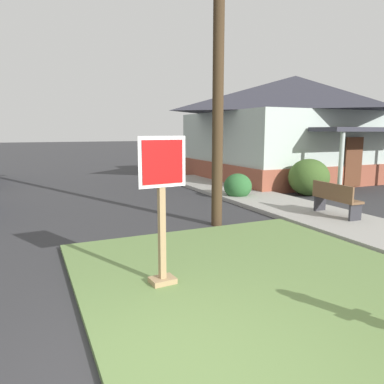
{
  "coord_description": "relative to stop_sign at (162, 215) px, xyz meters",
  "views": [
    {
      "loc": [
        -1.04,
        -2.73,
        2.29
      ],
      "look_at": [
        1.84,
        3.63,
        1.13
      ],
      "focal_mm": 34.22,
      "sensor_mm": 36.0,
      "label": 1
    }
  ],
  "objects": [
    {
      "name": "grass_corner_patch",
      "position": [
        1.44,
        -0.41,
        -1.08
      ],
      "size": [
        5.32,
        5.92,
        0.08
      ],
      "primitive_type": "cube",
      "color": "#668447",
      "rests_on": "ground"
    },
    {
      "name": "sidewalk_strip",
      "position": [
        5.3,
        3.67,
        -1.06
      ],
      "size": [
        2.2,
        16.31,
        0.12
      ],
      "primitive_type": "cube",
      "color": "#9E9B93",
      "rests_on": "ground"
    },
    {
      "name": "stop_sign",
      "position": [
        0.0,
        0.0,
        0.0
      ],
      "size": [
        0.71,
        0.31,
        2.15
      ],
      "color": "#A3845B",
      "rests_on": "grass_corner_patch"
    },
    {
      "name": "manhole_cover",
      "position": [
        -0.24,
        1.91,
        -1.11
      ],
      "size": [
        0.7,
        0.7,
        0.02
      ],
      "primitive_type": "cylinder",
      "color": "black",
      "rests_on": "ground"
    },
    {
      "name": "street_bench",
      "position": [
        5.51,
        2.13,
        -0.53
      ],
      "size": [
        0.47,
        1.43,
        0.85
      ],
      "color": "brown",
      "rests_on": "sidewalk_strip"
    },
    {
      "name": "utility_pole",
      "position": [
        2.45,
        2.91,
        3.4
      ],
      "size": [
        1.5,
        0.26,
        8.6
      ],
      "color": "#42301E",
      "rests_on": "ground"
    },
    {
      "name": "corner_house",
      "position": [
        10.35,
        9.71,
        1.4
      ],
      "size": [
        9.24,
        9.09,
        4.91
      ],
      "color": "brown",
      "rests_on": "ground"
    },
    {
      "name": "shrub_near_porch",
      "position": [
        7.45,
        5.27,
        -0.46
      ],
      "size": [
        1.44,
        1.44,
        1.32
      ],
      "primitive_type": "ellipsoid",
      "color": "#3C5A25",
      "rests_on": "ground"
    },
    {
      "name": "shrub_by_curb",
      "position": [
        4.81,
        5.79,
        -0.68
      ],
      "size": [
        0.95,
        0.95,
        0.87
      ],
      "primitive_type": "ellipsoid",
      "color": "#2D6430",
      "rests_on": "ground"
    }
  ]
}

